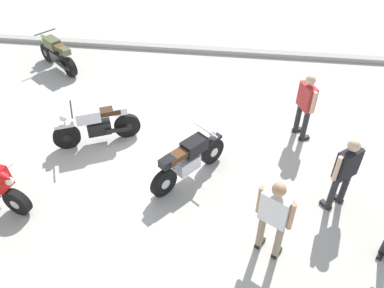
{
  "coord_description": "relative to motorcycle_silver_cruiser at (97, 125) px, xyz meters",
  "views": [
    {
      "loc": [
        1.74,
        -7.51,
        6.23
      ],
      "look_at": [
        0.93,
        -1.12,
        0.75
      ],
      "focal_mm": 36.71,
      "sensor_mm": 36.0,
      "label": 1
    }
  ],
  "objects": [
    {
      "name": "person_in_red_shirt",
      "position": [
        4.88,
        0.86,
        0.47
      ],
      "size": [
        0.46,
        0.64,
        1.72
      ],
      "rotation": [
        0.0,
        0.0,
        0.42
      ],
      "color": "#262628",
      "rests_on": "ground"
    },
    {
      "name": "motorcycle_black_cruiser",
      "position": [
        2.34,
        -0.95,
        0.0
      ],
      "size": [
        1.41,
        1.7,
        1.09
      ],
      "rotation": [
        0.0,
        0.0,
        0.89
      ],
      "color": "black",
      "rests_on": "ground"
    },
    {
      "name": "motorcycle_olive_vintage",
      "position": [
        -2.35,
        3.35,
        -0.03
      ],
      "size": [
        1.63,
        1.33,
        1.07
      ],
      "rotation": [
        0.0,
        0.0,
        2.47
      ],
      "color": "black",
      "rests_on": "ground"
    },
    {
      "name": "person_in_black_shirt",
      "position": [
        5.42,
        -1.37,
        0.48
      ],
      "size": [
        0.58,
        0.53,
        1.73
      ],
      "rotation": [
        0.0,
        0.0,
        2.24
      ],
      "color": "#262628",
      "rests_on": "ground"
    },
    {
      "name": "person_in_white_shirt",
      "position": [
        4.03,
        -2.68,
        0.51
      ],
      "size": [
        0.63,
        0.5,
        1.78
      ],
      "rotation": [
        0.0,
        0.0,
        1.04
      ],
      "color": "gray",
      "rests_on": "ground"
    },
    {
      "name": "curb_edge",
      "position": [
        1.45,
        5.03,
        -0.45
      ],
      "size": [
        14.0,
        0.3,
        0.15
      ],
      "primitive_type": "cube",
      "color": "#9C978F",
      "rests_on": "ground"
    },
    {
      "name": "motorcycle_silver_cruiser",
      "position": [
        0.0,
        0.0,
        0.0
      ],
      "size": [
        1.95,
        1.01,
        1.09
      ],
      "rotation": [
        0.0,
        0.0,
        3.57
      ],
      "color": "black",
      "rests_on": "ground"
    },
    {
      "name": "ground_plane",
      "position": [
        1.45,
        0.43,
        -0.52
      ],
      "size": [
        40.0,
        40.0,
        0.0
      ],
      "primitive_type": "plane",
      "color": "#B7B2A8"
    }
  ]
}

